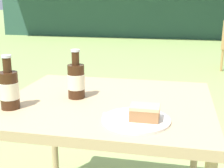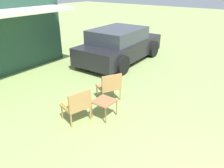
{
  "view_description": "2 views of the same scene",
  "coord_description": "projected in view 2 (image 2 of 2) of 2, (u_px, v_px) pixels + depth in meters",
  "views": [
    {
      "loc": [
        0.3,
        -1.3,
        1.14
      ],
      "look_at": [
        0.0,
        0.1,
        0.75
      ],
      "focal_mm": 50.0,
      "sensor_mm": 36.0,
      "label": 1
    },
    {
      "loc": [
        -1.81,
        0.7,
        3.04
      ],
      "look_at": [
        1.92,
        3.45,
        0.9
      ],
      "focal_mm": 35.0,
      "sensor_mm": 36.0,
      "label": 2
    }
  ],
  "objects": [
    {
      "name": "wicker_chair_plain",
      "position": [
        110.0,
        85.0,
        6.07
      ],
      "size": [
        0.76,
        0.73,
        0.82
      ],
      "rotation": [
        0.0,
        0.0,
        2.64
      ],
      "color": "#B2844C",
      "rests_on": "ground_plane"
    },
    {
      "name": "garden_side_table",
      "position": [
        104.0,
        102.0,
        5.32
      ],
      "size": [
        0.5,
        0.48,
        0.45
      ],
      "color": "#996B42",
      "rests_on": "ground_plane"
    },
    {
      "name": "wicker_chair_cushioned",
      "position": [
        77.0,
        104.0,
        5.15
      ],
      "size": [
        0.7,
        0.65,
        0.82
      ],
      "rotation": [
        0.0,
        0.0,
        2.88
      ],
      "color": "#B2844C",
      "rests_on": "ground_plane"
    },
    {
      "name": "parked_car",
      "position": [
        120.0,
        45.0,
        9.14
      ],
      "size": [
        4.22,
        2.16,
        1.4
      ],
      "rotation": [
        0.0,
        0.0,
        0.03
      ],
      "color": "black",
      "rests_on": "ground_plane"
    }
  ]
}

